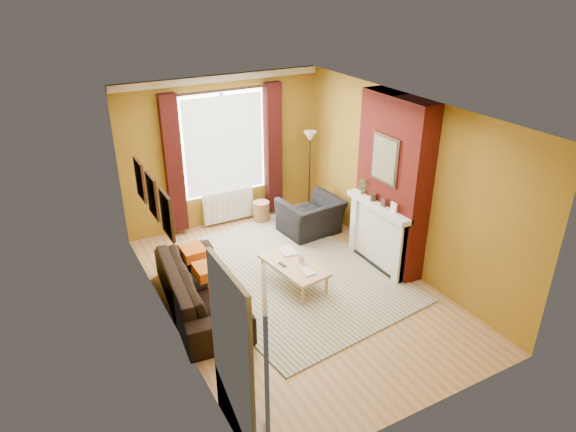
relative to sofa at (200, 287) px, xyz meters
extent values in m
plane|color=#956B43|center=(1.42, -0.27, -0.33)|extent=(5.50, 5.50, 0.00)
cube|color=olive|center=(1.42, 2.48, 1.07)|extent=(3.80, 0.02, 2.80)
cube|color=olive|center=(1.42, -3.02, 1.07)|extent=(3.80, 0.02, 2.80)
cube|color=olive|center=(3.32, -0.27, 1.07)|extent=(0.02, 5.50, 2.80)
cube|color=olive|center=(-0.48, -0.27, 1.07)|extent=(0.02, 5.50, 2.80)
cube|color=white|center=(1.42, -0.27, 2.47)|extent=(3.80, 5.50, 0.01)
cube|color=#490F0A|center=(3.14, -0.27, 1.07)|extent=(0.35, 1.40, 2.80)
cube|color=silver|center=(2.95, -0.27, 0.22)|extent=(0.12, 1.30, 1.10)
cube|color=silver|center=(2.90, -0.27, 0.75)|extent=(0.22, 1.40, 0.08)
cube|color=silver|center=(2.93, -0.85, 0.19)|extent=(0.16, 0.14, 1.04)
cube|color=silver|center=(2.93, 0.31, 0.19)|extent=(0.16, 0.14, 1.04)
cube|color=black|center=(2.98, -0.27, 0.12)|extent=(0.06, 0.80, 0.90)
cube|color=black|center=(2.96, -0.27, -0.30)|extent=(0.20, 1.00, 0.06)
cube|color=silver|center=(2.91, -0.62, 0.87)|extent=(0.03, 0.12, 0.16)
cube|color=#311D13|center=(2.91, -0.37, 0.86)|extent=(0.03, 0.10, 0.14)
cylinder|color=#311D13|center=(2.91, -0.12, 0.85)|extent=(0.10, 0.10, 0.12)
cube|color=#311D13|center=(2.96, -0.27, 1.52)|extent=(0.03, 0.60, 0.75)
cube|color=olive|center=(2.93, -0.27, 1.52)|extent=(0.01, 0.52, 0.66)
cube|color=silver|center=(1.42, 2.44, 2.41)|extent=(3.80, 0.08, 0.12)
cube|color=white|center=(1.42, 2.45, 1.22)|extent=(1.60, 0.04, 1.90)
cube|color=silver|center=(1.42, 2.41, 1.22)|extent=(1.50, 0.02, 1.80)
cube|color=silver|center=(1.42, 2.43, 1.22)|extent=(0.06, 0.04, 1.90)
cube|color=#380E0C|center=(0.44, 2.36, 1.02)|extent=(0.30, 0.16, 2.50)
cube|color=#380E0C|center=(2.40, 2.36, 1.02)|extent=(0.30, 0.16, 2.50)
cylinder|color=#311D13|center=(1.42, 2.36, 2.22)|extent=(2.30, 0.05, 0.05)
cube|color=silver|center=(1.42, 2.38, 0.02)|extent=(1.00, 0.10, 0.60)
cube|color=silver|center=(0.97, 2.32, 0.02)|extent=(0.04, 0.03, 0.56)
cube|color=silver|center=(1.08, 2.32, 0.02)|extent=(0.04, 0.03, 0.56)
cube|color=silver|center=(1.19, 2.32, 0.02)|extent=(0.04, 0.03, 0.56)
cube|color=silver|center=(1.30, 2.32, 0.02)|extent=(0.04, 0.03, 0.56)
cube|color=silver|center=(1.41, 2.32, 0.02)|extent=(0.04, 0.03, 0.56)
cube|color=silver|center=(1.52, 2.32, 0.02)|extent=(0.04, 0.03, 0.56)
cube|color=silver|center=(1.63, 2.32, 0.02)|extent=(0.04, 0.03, 0.56)
cube|color=silver|center=(1.74, 2.32, 0.02)|extent=(0.04, 0.03, 0.56)
cube|color=silver|center=(1.85, 2.32, 0.02)|extent=(0.04, 0.03, 0.56)
cube|color=#311D13|center=(-0.45, -0.37, 1.42)|extent=(0.04, 0.44, 0.58)
cube|color=yellow|center=(-0.43, -0.37, 1.42)|extent=(0.01, 0.38, 0.52)
cube|color=#311D13|center=(-0.45, 0.28, 1.42)|extent=(0.04, 0.44, 0.58)
cube|color=#359F6C|center=(-0.43, 0.28, 1.42)|extent=(0.01, 0.38, 0.52)
cube|color=#311D13|center=(-0.45, 0.93, 1.42)|extent=(0.04, 0.44, 0.58)
cube|color=#C93240|center=(-0.43, 0.93, 1.42)|extent=(0.01, 0.38, 0.52)
cube|color=silver|center=(-0.46, -2.32, 0.67)|extent=(0.05, 0.94, 2.06)
cube|color=black|center=(-0.44, -2.32, 0.67)|extent=(0.02, 0.80, 1.98)
cube|color=silver|center=(-0.26, -2.68, 0.67)|extent=(0.37, 0.74, 1.98)
imported|color=#427D37|center=(2.91, 0.18, 0.92)|extent=(0.14, 0.10, 0.27)
cube|color=#B14C0E|center=(0.15, -0.60, 0.18)|extent=(0.34, 0.40, 0.16)
cube|color=#B14C0E|center=(0.15, 0.10, 0.18)|extent=(0.34, 0.40, 0.16)
cube|color=#B14C0E|center=(0.15, 0.70, 0.18)|extent=(0.34, 0.40, 0.16)
cube|color=#33668D|center=(1.53, 0.19, -0.32)|extent=(3.20, 4.13, 0.02)
imported|color=black|center=(0.00, 0.00, 0.00)|extent=(1.11, 2.36, 0.67)
imported|color=black|center=(2.58, 1.24, 0.00)|extent=(1.11, 0.99, 0.67)
cube|color=tan|center=(1.45, -0.14, 0.02)|extent=(0.73, 1.21, 0.05)
cylinder|color=tan|center=(1.30, -0.68, -0.17)|extent=(0.05, 0.05, 0.33)
cylinder|color=tan|center=(1.75, -0.61, -0.17)|extent=(0.05, 0.05, 0.33)
cylinder|color=tan|center=(1.15, 0.33, -0.17)|extent=(0.05, 0.05, 0.33)
cylinder|color=tan|center=(1.60, 0.40, -0.17)|extent=(0.05, 0.05, 0.33)
cylinder|color=olive|center=(2.00, 2.13, -0.14)|extent=(0.39, 0.39, 0.40)
cylinder|color=black|center=(2.97, 1.96, -0.32)|extent=(0.32, 0.32, 0.03)
cylinder|color=black|center=(2.97, 1.96, 0.48)|extent=(0.03, 0.03, 1.57)
cone|color=beige|center=(2.97, 1.96, 1.27)|extent=(0.32, 0.32, 0.19)
imported|color=#999999|center=(1.43, -0.44, 0.06)|extent=(0.19, 0.24, 0.02)
imported|color=#999999|center=(1.44, 0.25, 0.06)|extent=(0.27, 0.34, 0.02)
imported|color=#999999|center=(1.59, -0.13, 0.10)|extent=(0.14, 0.14, 0.10)
cube|color=#29292C|center=(1.28, -0.09, 0.06)|extent=(0.07, 0.16, 0.02)
camera|label=1|loc=(-1.84, -6.00, 4.12)|focal=32.00mm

